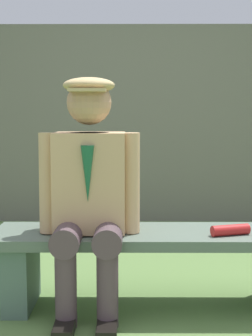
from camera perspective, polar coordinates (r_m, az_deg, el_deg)
ground_plane at (r=2.82m, az=2.76°, el=-15.95°), size 30.00×30.00×0.00m
bench at (r=2.72m, az=2.80°, el=-10.12°), size 1.73×0.46×0.43m
seated_man at (r=2.59m, az=-4.36°, el=-2.02°), size 0.55×0.59×1.26m
rolled_magazine at (r=2.65m, az=12.20°, el=-7.15°), size 0.22×0.11×0.06m
stadium_wall at (r=4.90m, az=1.69°, el=5.14°), size 12.00×0.24×1.94m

